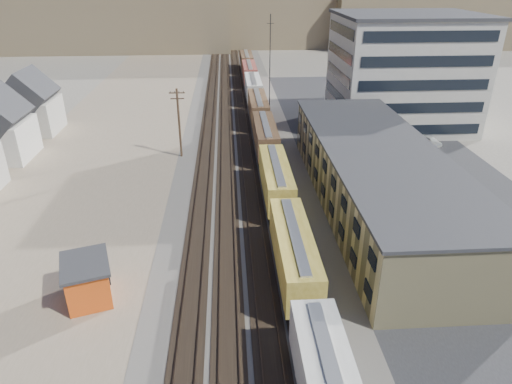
{
  "coord_description": "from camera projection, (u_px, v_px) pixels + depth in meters",
  "views": [
    {
      "loc": [
        -1.57,
        -20.87,
        24.76
      ],
      "look_at": [
        1.24,
        23.38,
        3.0
      ],
      "focal_mm": 32.0,
      "sensor_mm": 36.0,
      "label": 1
    }
  ],
  "objects": [
    {
      "name": "radio_mast",
      "position": [
        270.0,
        68.0,
        79.77
      ],
      "size": [
        1.2,
        0.16,
        18.0
      ],
      "color": "black",
      "rests_on": "ground"
    },
    {
      "name": "freight_train",
      "position": [
        261.0,
        120.0,
        73.4
      ],
      "size": [
        3.0,
        119.74,
        4.46
      ],
      "color": "black",
      "rests_on": "ground"
    },
    {
      "name": "warehouse",
      "position": [
        377.0,
        177.0,
        51.34
      ],
      "size": [
        12.4,
        40.4,
        7.25
      ],
      "color": "tan",
      "rests_on": "ground"
    },
    {
      "name": "rail_tracks",
      "position": [
        235.0,
        137.0,
        74.41
      ],
      "size": [
        11.4,
        200.0,
        0.24
      ],
      "color": "black",
      "rests_on": "ground"
    },
    {
      "name": "office_tower",
      "position": [
        403.0,
        71.0,
        76.44
      ],
      "size": [
        22.6,
        18.6,
        18.45
      ],
      "color": "#9E998E",
      "rests_on": "ground"
    },
    {
      "name": "dirt_yard",
      "position": [
        99.0,
        164.0,
        64.38
      ],
      "size": [
        24.0,
        180.0,
        0.03
      ],
      "primitive_type": "cube",
      "color": "#796A53",
      "rests_on": "ground"
    },
    {
      "name": "utility_pole_north",
      "position": [
        179.0,
        122.0,
        64.5
      ],
      "size": [
        2.2,
        0.32,
        10.0
      ],
      "color": "#382619",
      "rests_on": "ground"
    },
    {
      "name": "parked_car_far",
      "position": [
        430.0,
        141.0,
        70.96
      ],
      "size": [
        3.02,
        4.21,
        1.33
      ],
      "primitive_type": "imported",
      "rotation": [
        0.0,
        0.0,
        0.42
      ],
      "color": "silver",
      "rests_on": "ground"
    },
    {
      "name": "hills_north",
      "position": [
        229.0,
        0.0,
        173.93
      ],
      "size": [
        265.0,
        80.0,
        32.0
      ],
      "color": "brown",
      "rests_on": "ground"
    },
    {
      "name": "ballast_bed",
      "position": [
        238.0,
        137.0,
        74.48
      ],
      "size": [
        18.0,
        200.0,
        0.06
      ],
      "primitive_type": "cube",
      "color": "#4C4742",
      "rests_on": "ground"
    },
    {
      "name": "asphalt_lot",
      "position": [
        402.0,
        170.0,
        62.3
      ],
      "size": [
        26.0,
        120.0,
        0.04
      ],
      "primitive_type": "cube",
      "color": "#232326",
      "rests_on": "ground"
    },
    {
      "name": "parked_car_blue",
      "position": [
        398.0,
        155.0,
        65.37
      ],
      "size": [
        5.33,
        5.48,
        1.46
      ],
      "primitive_type": "imported",
      "rotation": [
        0.0,
        0.0,
        0.75
      ],
      "color": "navy",
      "rests_on": "ground"
    },
    {
      "name": "maintenance_shed",
      "position": [
        87.0,
        280.0,
        37.37
      ],
      "size": [
        5.04,
        5.75,
        3.55
      ],
      "color": "#D14B13",
      "rests_on": "ground"
    }
  ]
}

